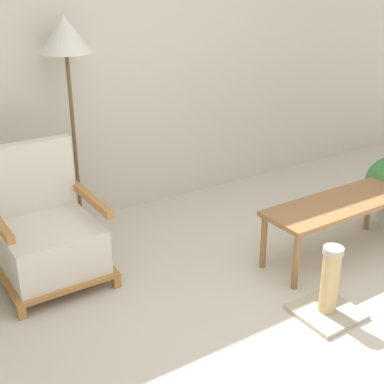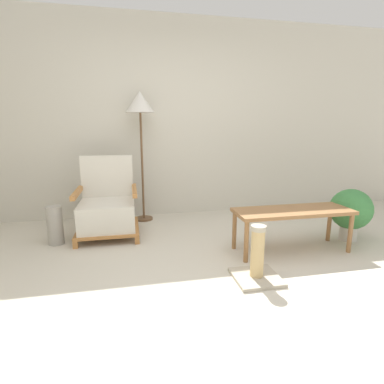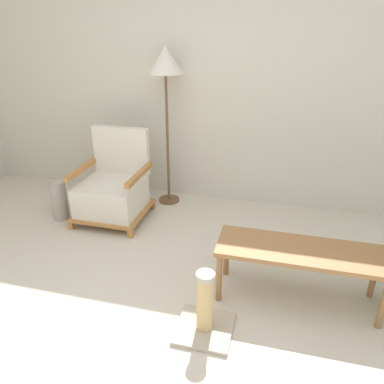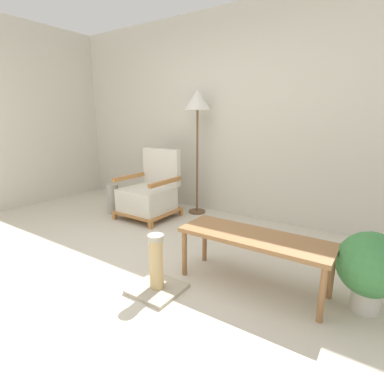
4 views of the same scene
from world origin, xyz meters
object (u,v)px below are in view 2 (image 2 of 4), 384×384
(coffee_table, at_px, (293,214))
(armchair, at_px, (108,209))
(vase, at_px, (55,225))
(potted_plant, at_px, (351,211))
(scratching_post, at_px, (257,262))
(floor_lamp, at_px, (140,109))

(coffee_table, bearing_deg, armchair, 155.39)
(vase, xyz_separation_m, potted_plant, (3.20, -0.54, 0.13))
(coffee_table, relative_size, scratching_post, 2.53)
(floor_lamp, xyz_separation_m, scratching_post, (0.84, -1.86, -1.33))
(floor_lamp, distance_m, vase, 1.74)
(coffee_table, relative_size, vase, 2.82)
(armchair, xyz_separation_m, potted_plant, (2.66, -0.71, 0.03))
(scratching_post, bearing_deg, potted_plant, 24.59)
(floor_lamp, height_order, scratching_post, floor_lamp)
(armchair, bearing_deg, coffee_table, -24.61)
(scratching_post, bearing_deg, vase, 147.21)
(armchair, xyz_separation_m, vase, (-0.54, -0.17, -0.10))
(coffee_table, distance_m, potted_plant, 0.81)
(floor_lamp, bearing_deg, armchair, -129.97)
(coffee_table, distance_m, vase, 2.51)
(armchair, relative_size, floor_lamp, 0.54)
(vase, height_order, potted_plant, potted_plant)
(scratching_post, bearing_deg, floor_lamp, 114.32)
(vase, bearing_deg, armchair, 17.41)
(armchair, xyz_separation_m, floor_lamp, (0.43, 0.52, 1.16))
(floor_lamp, relative_size, vase, 4.02)
(armchair, relative_size, scratching_post, 1.94)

